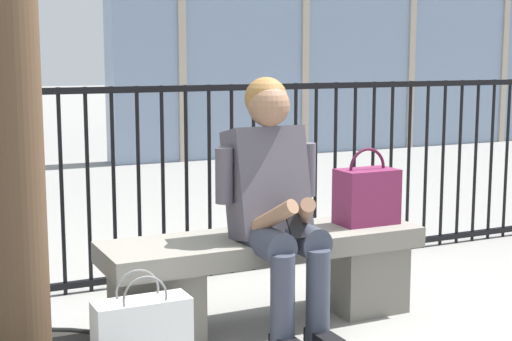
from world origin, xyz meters
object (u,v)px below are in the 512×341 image
object	(u,v)px
stone_bench	(265,270)
seated_person_with_phone	(275,198)
handbag_on_bench	(367,195)
shopping_bag	(142,336)

from	to	relation	value
stone_bench	seated_person_with_phone	bearing A→B (deg)	-94.70
seated_person_with_phone	handbag_on_bench	bearing A→B (deg)	11.36
stone_bench	shopping_bag	bearing A→B (deg)	-155.35
handbag_on_bench	shopping_bag	distance (m)	1.42
stone_bench	seated_person_with_phone	xyz separation A→B (m)	(-0.01, -0.13, 0.38)
shopping_bag	stone_bench	bearing A→B (deg)	24.65
handbag_on_bench	shopping_bag	xyz separation A→B (m)	(-1.31, -0.32, -0.43)
seated_person_with_phone	handbag_on_bench	size ratio (longest dim) A/B	3.07
stone_bench	handbag_on_bench	size ratio (longest dim) A/B	4.05
stone_bench	shopping_bag	world-z (taller)	stone_bench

